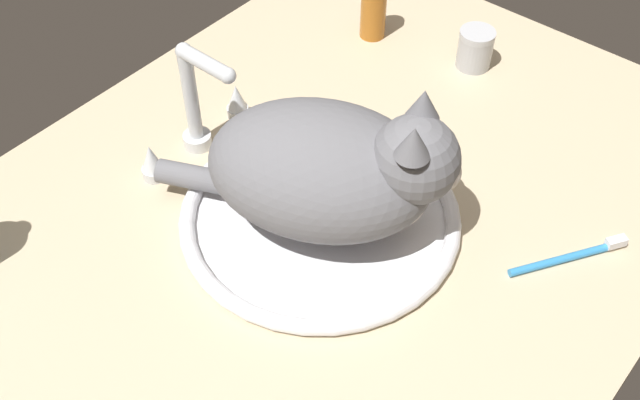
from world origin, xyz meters
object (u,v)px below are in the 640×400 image
faucet (197,110)px  amber_bottle (374,5)px  sink_basin (320,216)px  toothbrush (571,256)px  cat (336,169)px  metal_jar (475,49)px

faucet → amber_bottle: size_ratio=1.61×
sink_basin → amber_bottle: 42.09cm
amber_bottle → toothbrush: size_ratio=0.87×
toothbrush → faucet: bearing=106.8°
cat → metal_jar: cat is taller
amber_bottle → cat: bearing=-149.4°
cat → amber_bottle: (36.13, 21.34, -4.28)cm
cat → amber_bottle: size_ratio=3.07×
faucet → toothbrush: size_ratio=1.40×
toothbrush → cat: bearing=118.4°
faucet → amber_bottle: (36.95, -2.10, -1.21)cm
sink_basin → amber_bottle: (36.95, 19.57, 4.81)cm
faucet → toothbrush: bearing=-73.2°
cat → amber_bottle: bearing=30.6°
faucet → metal_jar: bearing=-25.3°
metal_jar → toothbrush: bearing=-130.2°
sink_basin → toothbrush: bearing=-61.8°
sink_basin → cat: (0.82, -1.77, 9.09)cm
faucet → metal_jar: faucet is taller
sink_basin → faucet: size_ratio=1.85×
metal_jar → toothbrush: metal_jar is taller
sink_basin → cat: cat is taller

